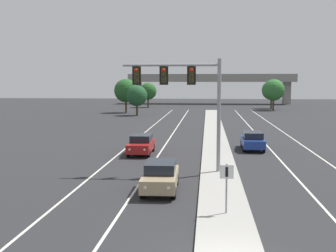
{
  "coord_description": "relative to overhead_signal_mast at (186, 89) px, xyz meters",
  "views": [
    {
      "loc": [
        -0.78,
        -13.54,
        5.97
      ],
      "look_at": [
        -3.2,
        12.71,
        3.2
      ],
      "focal_mm": 46.3,
      "sensor_mm": 36.0,
      "label": 1
    }
  ],
  "objects": [
    {
      "name": "median_island",
      "position": [
        2.2,
        3.89,
        -5.35
      ],
      "size": [
        2.4,
        110.0,
        0.15
      ],
      "primitive_type": "cube",
      "color": "#9E9B93",
      "rests_on": "ground"
    },
    {
      "name": "lane_stripe_oncoming_center",
      "position": [
        -2.5,
        10.89,
        -5.43
      ],
      "size": [
        0.14,
        100.0,
        0.01
      ],
      "primitive_type": "cube",
      "color": "silver",
      "rests_on": "ground"
    },
    {
      "name": "lane_stripe_receding_center",
      "position": [
        6.9,
        10.89,
        -5.43
      ],
      "size": [
        0.14,
        100.0,
        0.01
      ],
      "primitive_type": "cube",
      "color": "silver",
      "rests_on": "ground"
    },
    {
      "name": "edge_stripe_left",
      "position": [
        -5.8,
        10.89,
        -5.43
      ],
      "size": [
        0.14,
        100.0,
        0.01
      ],
      "primitive_type": "cube",
      "color": "silver",
      "rests_on": "ground"
    },
    {
      "name": "edge_stripe_right",
      "position": [
        10.2,
        10.89,
        -5.43
      ],
      "size": [
        0.14,
        100.0,
        0.01
      ],
      "primitive_type": "cube",
      "color": "silver",
      "rests_on": "ground"
    },
    {
      "name": "overhead_signal_mast",
      "position": [
        0.0,
        0.0,
        0.0
      ],
      "size": [
        6.29,
        0.44,
        7.2
      ],
      "color": "gray",
      "rests_on": "median_island"
    },
    {
      "name": "median_sign_post",
      "position": [
        2.27,
        -8.9,
        -3.84
      ],
      "size": [
        0.6,
        0.1,
        2.2
      ],
      "color": "gray",
      "rests_on": "median_island"
    },
    {
      "name": "car_oncoming_tan",
      "position": [
        -1.1,
        -4.75,
        -4.61
      ],
      "size": [
        1.91,
        4.51,
        1.58
      ],
      "color": "tan",
      "rests_on": "ground"
    },
    {
      "name": "car_oncoming_red",
      "position": [
        -3.96,
        6.9,
        -4.61
      ],
      "size": [
        1.85,
        4.48,
        1.58
      ],
      "color": "maroon",
      "rests_on": "ground"
    },
    {
      "name": "car_receding_blue",
      "position": [
        5.31,
        9.98,
        -4.61
      ],
      "size": [
        1.85,
        4.48,
        1.58
      ],
      "color": "navy",
      "rests_on": "ground"
    },
    {
      "name": "overpass_bridge",
      "position": [
        2.2,
        85.03,
        0.35
      ],
      "size": [
        42.4,
        6.4,
        7.65
      ],
      "color": "gray",
      "rests_on": "ground"
    },
    {
      "name": "tree_far_right_b",
      "position": [
        14.6,
        61.21,
        -1.33
      ],
      "size": [
        4.34,
        4.34,
        6.28
      ],
      "color": "#4C3823",
      "rests_on": "ground"
    },
    {
      "name": "tree_far_right_a",
      "position": [
        14.95,
        66.64,
        -1.51
      ],
      "size": [
        4.15,
        4.15,
        6.01
      ],
      "color": "#4C3823",
      "rests_on": "ground"
    },
    {
      "name": "tree_far_left_c",
      "position": [
        -13.83,
        52.18,
        -1.32
      ],
      "size": [
        4.36,
        4.36,
        6.3
      ],
      "color": "#4C3823",
      "rests_on": "ground"
    },
    {
      "name": "tree_far_left_b",
      "position": [
        -10.73,
        45.92,
        -2.04
      ],
      "size": [
        3.59,
        3.59,
        5.19
      ],
      "color": "#4C3823",
      "rests_on": "ground"
    },
    {
      "name": "tree_far_left_a",
      "position": [
        -11.94,
        68.62,
        -1.82
      ],
      "size": [
        3.82,
        3.82,
        5.53
      ],
      "color": "#4C3823",
      "rests_on": "ground"
    }
  ]
}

